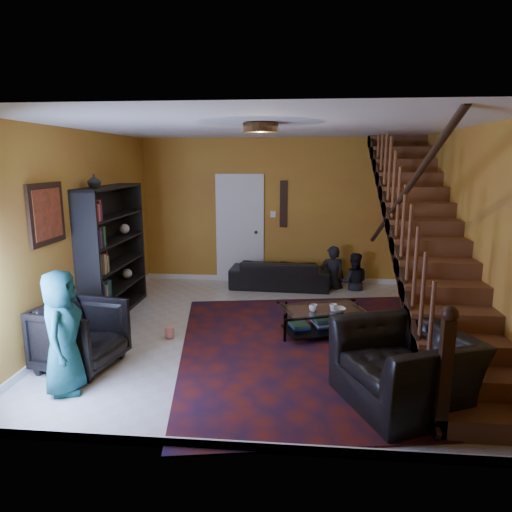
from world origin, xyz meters
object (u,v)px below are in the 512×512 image
at_px(armchair_left, 81,335).
at_px(armchair_right, 403,367).
at_px(bookshelf, 114,253).
at_px(coffee_table, 322,320).
at_px(sofa, 280,274).

distance_m(armchair_left, armchair_right, 3.59).
xyz_separation_m(bookshelf, coffee_table, (3.20, -0.70, -0.74)).
distance_m(sofa, coffee_table, 2.50).
distance_m(armchair_left, coffee_table, 3.10).
bearing_deg(bookshelf, armchair_left, -79.52).
xyz_separation_m(sofa, armchair_right, (1.39, -4.12, 0.12)).
xyz_separation_m(bookshelf, armchair_left, (0.35, -1.92, -0.57)).
bearing_deg(coffee_table, armchair_right, -67.62).
xyz_separation_m(bookshelf, armchair_right, (3.90, -2.42, -0.57)).
bearing_deg(armchair_right, coffee_table, 179.12).
height_order(sofa, armchair_right, armchair_right).
relative_size(bookshelf, armchair_right, 1.66).
distance_m(sofa, armchair_left, 4.22).
bearing_deg(sofa, coffee_table, 108.43).
height_order(sofa, coffee_table, sofa).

